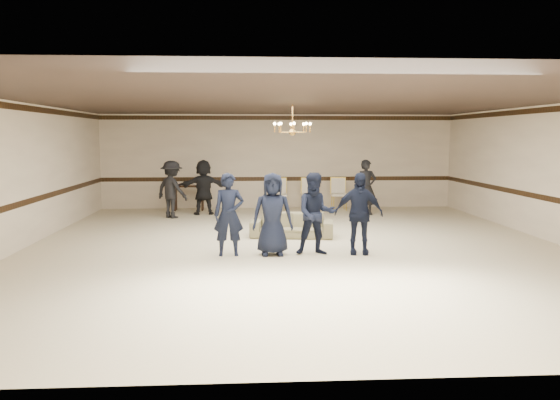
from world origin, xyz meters
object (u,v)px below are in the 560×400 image
(adult_right, at_px, (366,187))
(boy_b, at_px, (273,214))
(boy_c, at_px, (316,214))
(console_table, at_px, (189,198))
(boy_d, at_px, (359,213))
(banquet_chair_mid, at_px, (309,194))
(chandelier, at_px, (292,118))
(banquet_chair_right, at_px, (339,194))
(boy_a, at_px, (229,215))
(banquet_chair_left, at_px, (279,195))
(settee, at_px, (292,225))
(adult_mid, at_px, (204,187))
(adult_left, at_px, (172,189))

(adult_right, bearing_deg, boy_b, -126.67)
(boy_c, xyz_separation_m, adult_right, (2.33, 5.88, 0.01))
(adult_right, relative_size, console_table, 1.72)
(boy_d, height_order, banquet_chair_mid, boy_d)
(chandelier, bearing_deg, banquet_chair_right, 69.04)
(chandelier, bearing_deg, boy_a, -128.36)
(boy_c, bearing_deg, banquet_chair_left, 92.53)
(boy_c, distance_m, boy_d, 0.90)
(settee, xyz_separation_m, adult_mid, (-2.45, 4.19, 0.57))
(adult_mid, height_order, console_table, adult_mid)
(adult_right, bearing_deg, adult_left, 174.96)
(banquet_chair_mid, xyz_separation_m, banquet_chair_right, (1.00, 0.00, 0.00))
(banquet_chair_mid, bearing_deg, adult_left, -157.66)
(boy_a, bearing_deg, banquet_chair_left, 76.38)
(adult_left, height_order, adult_right, same)
(adult_left, xyz_separation_m, console_table, (0.34, 1.71, -0.44))
(boy_b, height_order, banquet_chair_left, boy_b)
(chandelier, distance_m, adult_mid, 5.44)
(banquet_chair_mid, bearing_deg, chandelier, -97.72)
(boy_c, xyz_separation_m, console_table, (-3.33, 7.29, -0.43))
(boy_a, distance_m, adult_mid, 6.36)
(chandelier, xyz_separation_m, console_table, (-2.99, 5.44, -2.45))
(boy_a, height_order, boy_c, same)
(boy_c, bearing_deg, adult_right, 68.27)
(banquet_chair_mid, bearing_deg, banquet_chair_right, 3.17)
(boy_c, bearing_deg, adult_left, 123.20)
(banquet_chair_left, bearing_deg, banquet_chair_mid, 4.07)
(settee, relative_size, banquet_chair_left, 1.89)
(boy_d, relative_size, adult_mid, 0.99)
(boy_c, relative_size, banquet_chair_left, 1.62)
(adult_left, height_order, banquet_chair_mid, adult_left)
(console_table, bearing_deg, chandelier, -55.38)
(chandelier, height_order, console_table, chandelier)
(boy_d, height_order, adult_right, adult_right)
(boy_d, relative_size, adult_right, 0.99)
(console_table, bearing_deg, boy_b, -65.75)
(chandelier, relative_size, adult_left, 0.54)
(boy_d, bearing_deg, adult_left, 134.75)
(adult_mid, relative_size, adult_right, 1.00)
(adult_left, distance_m, banquet_chair_mid, 4.61)
(adult_left, bearing_deg, banquet_chair_right, -127.59)
(chandelier, xyz_separation_m, adult_mid, (-2.43, 4.43, -2.01))
(adult_mid, height_order, adult_right, same)
(boy_c, relative_size, adult_left, 0.99)
(boy_b, height_order, settee, boy_b)
(boy_a, distance_m, boy_b, 0.90)
(banquet_chair_left, bearing_deg, boy_d, -76.10)
(adult_right, xyz_separation_m, banquet_chair_mid, (-1.66, 1.21, -0.34))
(boy_c, relative_size, console_table, 1.71)
(adult_mid, bearing_deg, boy_c, 106.80)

